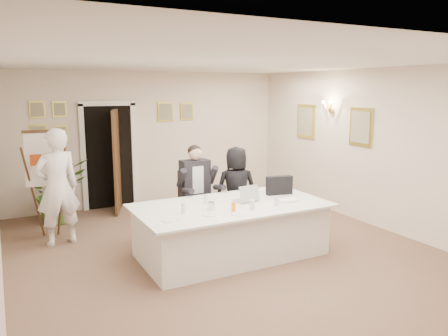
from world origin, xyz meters
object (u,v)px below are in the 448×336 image
standing_man (57,187)px  steel_jug (211,206)px  conference_table (231,229)px  laptop_bag (279,185)px  laptop (245,192)px  paper_stack (288,200)px  seated_man (196,189)px  flip_chart (48,189)px  oj_glass (234,207)px  potted_palm (58,191)px  standing_woman (236,189)px

standing_man → steel_jug: size_ratio=16.84×
conference_table → laptop_bag: laptop_bag is taller
laptop → paper_stack: size_ratio=1.19×
seated_man → standing_man: size_ratio=0.83×
laptop_bag → seated_man: bearing=145.8°
flip_chart → oj_glass: 3.25m
oj_glass → steel_jug: size_ratio=1.18×
standing_man → steel_jug: (1.79, -1.79, -0.10)m
potted_palm → steel_jug: bearing=-61.8°
laptop → steel_jug: laptop is taller
conference_table → laptop: size_ratio=7.86×
paper_stack → standing_man: bearing=147.8°
laptop → steel_jug: bearing=-168.1°
conference_table → steel_jug: bearing=-161.6°
laptop_bag → steel_jug: bearing=-157.4°
conference_table → flip_chart: bearing=137.2°
conference_table → potted_palm: potted_palm is taller
potted_palm → steel_jug: 3.50m
flip_chart → oj_glass: (2.12, -2.47, 0.03)m
paper_stack → seated_man: bearing=122.1°
flip_chart → standing_man: standing_man is taller
conference_table → standing_man: standing_man is taller
standing_man → paper_stack: (3.02, -1.90, -0.14)m
seated_man → laptop: 1.13m
laptop_bag → steel_jug: size_ratio=3.83×
standing_man → steel_jug: standing_man is taller
conference_table → oj_glass: oj_glass is taller
paper_stack → oj_glass: size_ratio=2.30×
flip_chart → steel_jug: flip_chart is taller
flip_chart → laptop: size_ratio=4.91×
standing_woman → laptop_bag: size_ratio=3.50×
flip_chart → steel_jug: size_ratio=15.92×
standing_woman → potted_palm: 3.32m
flip_chart → paper_stack: 3.90m
potted_palm → steel_jug: (1.65, -3.07, 0.25)m
standing_woman → paper_stack: 1.22m
standing_man → laptop: (2.47, -1.58, -0.01)m
laptop → paper_stack: (0.55, -0.32, -0.12)m
flip_chart → seated_man: bearing=-23.1°
flip_chart → laptop: 3.27m
potted_palm → laptop_bag: bearing=-42.6°
potted_palm → flip_chart: bearing=-106.2°
flip_chart → paper_stack: bearing=-37.0°
flip_chart → paper_stack: size_ratio=5.85×
paper_stack → laptop_bag: bearing=72.0°
laptop → paper_stack: 0.65m
standing_man → oj_glass: standing_man is taller
standing_man → oj_glass: 2.86m
potted_palm → laptop_bag: potted_palm is taller
flip_chart → laptop_bag: flip_chart is taller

